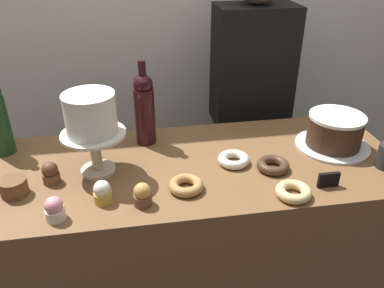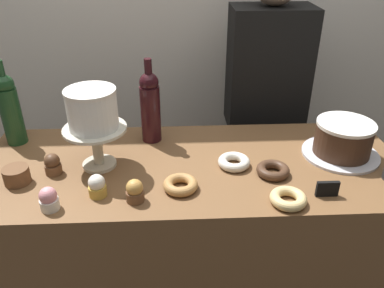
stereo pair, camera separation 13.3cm
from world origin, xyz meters
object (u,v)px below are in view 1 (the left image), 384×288
at_px(cookie_stack, 14,187).
at_px(cupcake_chocolate, 51,173).
at_px(cupcake_strawberry, 54,209).
at_px(donut_maple, 186,185).
at_px(chocolate_round_cake, 335,130).
at_px(cupcake_caramel, 142,195).
at_px(price_sign_chalkboard, 329,180).
at_px(cupcake_vanilla, 102,192).
at_px(wine_bottle_dark_red, 144,108).
at_px(barista_figure, 248,121).
at_px(cake_stand_pedestal, 95,146).
at_px(donut_glazed, 293,192).
at_px(white_layer_cake, 90,114).
at_px(donut_chocolate, 273,165).
at_px(donut_sugar, 234,159).

bearing_deg(cookie_stack, cupcake_chocolate, 25.84).
bearing_deg(cupcake_strawberry, donut_maple, 11.70).
xyz_separation_m(chocolate_round_cake, cupcake_caramel, (-0.73, -0.24, -0.04)).
relative_size(cupcake_caramel, price_sign_chalkboard, 1.06).
distance_m(cupcake_vanilla, donut_maple, 0.26).
relative_size(wine_bottle_dark_red, barista_figure, 0.20).
bearing_deg(cake_stand_pedestal, barista_figure, 37.21).
height_order(donut_glazed, cookie_stack, cookie_stack).
distance_m(white_layer_cake, donut_maple, 0.38).
relative_size(wine_bottle_dark_red, price_sign_chalkboard, 4.65).
distance_m(cake_stand_pedestal, white_layer_cake, 0.12).
bearing_deg(donut_chocolate, price_sign_chalkboard, -42.43).
height_order(cupcake_caramel, donut_glazed, cupcake_caramel).
xyz_separation_m(cupcake_vanilla, donut_sugar, (0.45, 0.15, -0.02)).
xyz_separation_m(chocolate_round_cake, donut_maple, (-0.59, -0.18, -0.06)).
xyz_separation_m(cake_stand_pedestal, cupcake_strawberry, (-0.11, -0.24, -0.07)).
bearing_deg(wine_bottle_dark_red, cupcake_strawberry, -124.14).
bearing_deg(donut_maple, white_layer_cake, 151.18).
xyz_separation_m(cake_stand_pedestal, donut_glazed, (0.60, -0.24, -0.08)).
distance_m(cupcake_caramel, cupcake_vanilla, 0.12).
bearing_deg(cupcake_strawberry, donut_chocolate, 12.06).
bearing_deg(donut_maple, wine_bottle_dark_red, 107.23).
xyz_separation_m(wine_bottle_dark_red, barista_figure, (0.52, 0.35, -0.26)).
bearing_deg(price_sign_chalkboard, cupcake_caramel, 179.56).
height_order(wine_bottle_dark_red, donut_maple, wine_bottle_dark_red).
relative_size(donut_chocolate, price_sign_chalkboard, 1.60).
distance_m(wine_bottle_dark_red, donut_sugar, 0.38).
relative_size(chocolate_round_cake, donut_chocolate, 1.82).
bearing_deg(donut_sugar, chocolate_round_cake, 7.88).
bearing_deg(price_sign_chalkboard, donut_chocolate, 137.57).
xyz_separation_m(cake_stand_pedestal, donut_chocolate, (0.59, -0.09, -0.08)).
height_order(cake_stand_pedestal, cupcake_chocolate, cake_stand_pedestal).
relative_size(cupcake_chocolate, cookie_stack, 0.88).
bearing_deg(barista_figure, white_layer_cake, -142.79).
bearing_deg(donut_chocolate, white_layer_cake, 171.85).
xyz_separation_m(donut_sugar, donut_glazed, (0.13, -0.22, 0.00)).
bearing_deg(donut_sugar, wine_bottle_dark_red, 144.54).
distance_m(wine_bottle_dark_red, barista_figure, 0.68).
bearing_deg(donut_sugar, cupcake_strawberry, -160.13).
bearing_deg(cupcake_caramel, cookie_stack, 163.57).
height_order(donut_glazed, price_sign_chalkboard, price_sign_chalkboard).
relative_size(chocolate_round_cake, donut_maple, 1.82).
bearing_deg(donut_maple, donut_glazed, -15.16).
height_order(wine_bottle_dark_red, cupcake_vanilla, wine_bottle_dark_red).
bearing_deg(price_sign_chalkboard, cupcake_chocolate, 169.04).
bearing_deg(chocolate_round_cake, donut_sugar, -172.12).
xyz_separation_m(donut_maple, donut_glazed, (0.32, -0.09, 0.00)).
bearing_deg(cupcake_vanilla, wine_bottle_dark_red, 66.95).
bearing_deg(cupcake_vanilla, white_layer_cake, 97.58).
relative_size(cupcake_chocolate, donut_sugar, 0.66).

